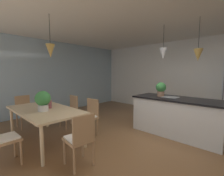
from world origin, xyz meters
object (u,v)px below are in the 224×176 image
chair_far_right (89,116)px  potted_plant_on_table (43,100)px  potted_plant_on_island (161,88)px  chair_near_right (1,138)px  chair_kitchen_end (80,138)px  kitchen_island (177,116)px  vase_on_dining_table (49,104)px  chair_window_end (25,110)px  dining_table (45,112)px  chair_far_left (70,110)px

chair_far_right → potted_plant_on_table: 1.11m
potted_plant_on_island → chair_near_right: bearing=-108.5°
chair_kitchen_end → kitchen_island: bearing=75.4°
kitchen_island → chair_near_right: bearing=-115.0°
vase_on_dining_table → chair_far_right: bearing=59.0°
chair_window_end → dining_table: bearing=0.1°
chair_kitchen_end → potted_plant_on_island: potted_plant_on_island is taller
chair_far_left → chair_far_right: size_ratio=1.00×
vase_on_dining_table → chair_window_end: bearing=-175.0°
chair_near_right → chair_window_end: bearing=153.7°
chair_far_left → potted_plant_on_island: bearing=37.6°
chair_near_right → chair_kitchen_end: size_ratio=1.00×
chair_far_left → potted_plant_on_table: size_ratio=2.08×
chair_kitchen_end → chair_far_right: size_ratio=1.00×
potted_plant_on_table → vase_on_dining_table: bearing=134.6°
chair_kitchen_end → potted_plant_on_table: potted_plant_on_table is taller
dining_table → kitchen_island: size_ratio=0.93×
dining_table → chair_far_left: 0.99m
chair_kitchen_end → chair_far_right: 1.26m
kitchen_island → dining_table: bearing=-129.3°
potted_plant_on_island → chair_kitchen_end: bearing=-94.6°
chair_far_left → potted_plant_on_island: (1.95, 1.50, 0.63)m
chair_window_end → vase_on_dining_table: (1.30, 0.11, 0.34)m
chair_far_right → potted_plant_on_table: (-0.26, -0.97, 0.48)m
chair_kitchen_end → vase_on_dining_table: vase_on_dining_table is taller
chair_kitchen_end → kitchen_island: size_ratio=0.42×
chair_far_left → chair_far_right: 0.86m
dining_table → chair_far_right: chair_far_right is taller
dining_table → chair_kitchen_end: (1.33, -0.00, -0.19)m
potted_plant_on_table → vase_on_dining_table: (-0.20, 0.20, -0.15)m
chair_kitchen_end → chair_far_left: bearing=153.4°
dining_table → chair_far_left: bearing=116.2°
chair_far_left → chair_near_right: same height
chair_kitchen_end → vase_on_dining_table: 1.41m
potted_plant_on_table → chair_far_right: bearing=75.1°
chair_kitchen_end → potted_plant_on_table: size_ratio=2.08×
kitchen_island → potted_plant_on_table: potted_plant_on_table is taller
chair_near_right → potted_plant_on_island: bearing=71.5°
chair_far_left → potted_plant_on_table: (0.60, -0.97, 0.48)m
vase_on_dining_table → kitchen_island: bearing=48.8°
chair_kitchen_end → potted_plant_on_island: 2.47m
chair_far_left → chair_far_right: bearing=-0.0°
dining_table → chair_far_right: bearing=64.0°
vase_on_dining_table → potted_plant_on_table: bearing=-45.4°
chair_far_left → potted_plant_on_island: 2.54m
chair_window_end → chair_far_left: bearing=44.3°
chair_window_end → chair_far_right: (1.76, 0.88, 0.00)m
dining_table → chair_near_right: (0.43, -0.88, -0.19)m
vase_on_dining_table → chair_kitchen_end: bearing=-4.9°
dining_table → kitchen_island: kitchen_island is taller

